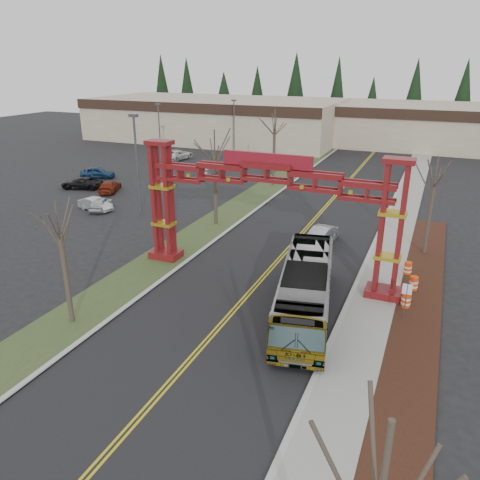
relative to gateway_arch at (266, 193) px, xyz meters
The scene contains 33 objects.
ground 18.97m from the gateway_arch, 90.00° to the right, with size 200.00×200.00×0.00m, color black.
road 9.20m from the gateway_arch, 90.00° to the left, with size 12.00×110.00×0.02m, color black.
lane_line_left 9.19m from the gateway_arch, 90.98° to the left, with size 0.12×100.00×0.01m, color gold.
lane_line_right 9.19m from the gateway_arch, 89.02° to the left, with size 0.12×100.00×0.01m, color gold.
curb_right 11.03m from the gateway_arch, 48.70° to the left, with size 0.30×110.00×0.15m, color #AFB0AA.
sidewalk_right 11.90m from the gateway_arch, 42.65° to the left, with size 2.60×110.00×0.14m, color gray.
landscape_strip 14.25m from the gateway_arch, 38.11° to the right, with size 2.60×50.00×0.12m, color black.
grass_median 12.18m from the gateway_arch, 138.81° to the left, with size 4.00×110.00×0.08m, color #314221.
curb_left 11.03m from the gateway_arch, 131.30° to the left, with size 0.30×110.00×0.15m, color #AFB0AA.
gateway_arch is the anchor object (origin of this frame).
retail_building_west 61.78m from the gateway_arch, 119.07° to the left, with size 46.00×22.30×7.50m.
retail_building_east 62.80m from the gateway_arch, 80.83° to the left, with size 38.00×20.30×7.00m.
conifer_treeline 74.00m from the gateway_arch, 89.81° to the left, with size 116.10×5.60×13.00m.
transit_bus 7.12m from the gateway_arch, 45.05° to the right, with size 2.76×11.81×3.29m, color #A4A8AC.
silver_sedan 9.50m from the gateway_arch, 75.29° to the left, with size 1.45×4.15×1.37m, color #A5A8AD.
parked_car_near_a 22.81m from the gateway_arch, 158.57° to the left, with size 1.53×3.80×1.29m, color silver.
parked_car_near_b 23.00m from the gateway_arch, 159.74° to the left, with size 1.33×3.83×1.26m, color silver.
parked_car_near_c 31.94m from the gateway_arch, 153.55° to the left, with size 2.17×4.71×1.31m, color black.
parked_car_mid_a 28.52m from the gateway_arch, 149.74° to the left, with size 1.81×4.46×1.29m, color maroon.
parked_car_mid_b 35.68m from the gateway_arch, 147.58° to the left, with size 1.71×4.25×1.45m, color navy.
parked_car_far_a 32.66m from the gateway_arch, 123.27° to the left, with size 1.49×4.27×1.41m, color #919497.
parked_car_far_b 42.99m from the gateway_arch, 128.42° to the left, with size 2.52×5.46×1.52m, color white.
bare_tree_median_near 12.96m from the gateway_arch, 128.19° to the right, with size 2.89×2.89×7.24m.
bare_tree_median_mid 11.80m from the gateway_arch, 132.72° to the left, with size 3.34×3.34×8.56m.
bare_tree_median_far 25.72m from the gateway_arch, 108.13° to the left, with size 3.31×3.31×8.92m.
bare_tree_right_far 13.23m from the gateway_arch, 40.87° to the left, with size 3.06×3.06×7.64m.
light_pole_near 17.99m from the gateway_arch, 152.56° to the left, with size 0.83×0.41×9.56m.
light_pole_mid 41.42m from the gateway_arch, 132.12° to the left, with size 0.73×0.37×8.42m.
light_pole_far 46.19m from the gateway_arch, 116.58° to the left, with size 0.73×0.37×8.43m.
street_sign 10.69m from the gateway_arch, 14.70° to the right, with size 0.54×0.09×2.35m.
barrel_south 10.94m from the gateway_arch, ahead, with size 0.57×0.57×1.05m.
barrel_mid 11.25m from the gateway_arch, ahead, with size 0.56×0.56×1.03m.
barrel_north 11.40m from the gateway_arch, 23.85° to the left, with size 0.54×0.54×1.00m.
Camera 1 is at (10.11, -9.88, 14.05)m, focal length 35.00 mm.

